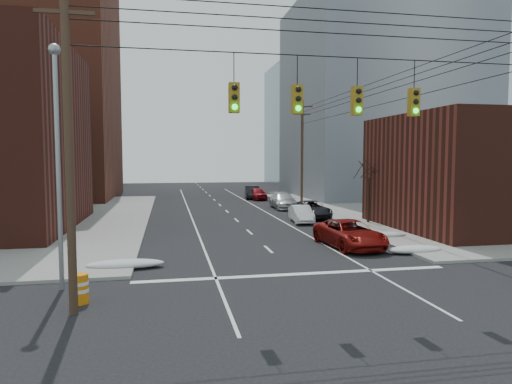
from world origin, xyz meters
name	(u,v)px	position (x,y,z in m)	size (l,w,h in m)	color
ground	(356,329)	(0.00, 0.00, 0.00)	(160.00, 160.00, 0.00)	black
sidewalk_ne	(502,208)	(27.00, 27.00, 0.07)	(40.00, 40.00, 0.15)	gray
building_brick_tall	(9,75)	(-24.00, 48.00, 15.00)	(24.00, 20.00, 30.00)	brown
building_brick_far	(49,152)	(-26.00, 74.00, 6.00)	(22.00, 18.00, 12.00)	#4C1F16
building_office	(379,101)	(22.00, 44.00, 12.50)	(22.00, 20.00, 25.00)	gray
building_glass	(326,126)	(24.00, 70.00, 11.00)	(20.00, 18.00, 22.00)	gray
building_storefront	(504,173)	(18.00, 16.00, 4.00)	(16.00, 12.00, 8.00)	#4C1F16
utility_pole_left	(68,136)	(-8.50, 3.00, 5.78)	(2.20, 0.28, 11.00)	#473323
utility_pole_far	(302,151)	(8.50, 34.00, 5.78)	(2.20, 0.28, 11.00)	#473323
traffic_signals	(328,98)	(0.10, 2.97, 7.17)	(17.00, 0.42, 2.02)	black
street_light	(57,146)	(-9.50, 6.00, 5.54)	(0.44, 0.44, 9.32)	gray
bare_tree	(368,194)	(9.59, 20.00, 2.32)	(2.09, 2.20, 4.93)	black
snow_nw	(125,264)	(-7.40, 9.00, 0.21)	(3.50, 1.08, 0.42)	silver
snow_ne	(414,249)	(7.40, 9.50, 0.21)	(3.00, 1.08, 0.42)	silver
snow_east_far	(376,235)	(7.40, 14.00, 0.21)	(4.00, 1.08, 0.42)	silver
red_pickup	(350,234)	(4.69, 11.79, 0.77)	(2.54, 5.51, 1.53)	maroon
parked_car_a	(344,232)	(4.80, 12.87, 0.70)	(1.66, 4.12, 1.40)	#B7B8BD
parked_car_b	(301,214)	(4.80, 21.79, 0.66)	(1.40, 4.01, 1.32)	white
parked_car_c	(311,209)	(6.40, 24.18, 0.72)	(2.38, 5.15, 1.43)	black
parked_car_d	(284,201)	(5.83, 31.35, 0.77)	(2.16, 5.32, 1.54)	#BBBBC0
parked_car_e	(258,194)	(5.18, 41.30, 0.72)	(1.70, 4.23, 1.44)	maroon
parked_car_f	(252,192)	(4.80, 42.95, 0.78)	(1.65, 4.74, 1.56)	black
lot_car_a	(18,225)	(-14.81, 18.53, 0.85)	(1.48, 4.24, 1.40)	silver
lot_car_b	(46,207)	(-15.68, 28.93, 0.85)	(2.31, 5.02, 1.40)	silver
lot_car_d	(24,209)	(-17.23, 28.21, 0.78)	(1.49, 3.70, 1.26)	#BBBAC0
construction_barrel	(80,288)	(-8.50, 4.11, 0.54)	(0.64, 0.64, 1.05)	orange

